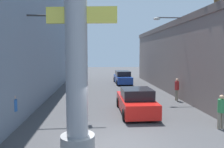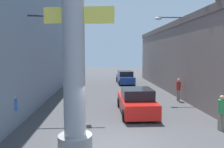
# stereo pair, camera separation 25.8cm
# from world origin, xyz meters

# --- Properties ---
(ground_plane) EXTENTS (84.84, 84.84, 0.00)m
(ground_plane) POSITION_xyz_m (0.00, 10.00, 0.00)
(ground_plane) COLOR #424244
(building_right) EXTENTS (6.94, 23.95, 6.50)m
(building_right) POSITION_xyz_m (9.21, 12.70, 3.26)
(building_right) COLOR slate
(building_right) RESTS_ON ground
(neon_sign_pole) EXTENTS (2.79, 1.25, 9.67)m
(neon_sign_pole) POSITION_xyz_m (-1.59, -0.67, 4.28)
(neon_sign_pole) COLOR #9E9EA3
(neon_sign_pole) RESTS_ON ground
(street_lamp) EXTENTS (2.50, 0.28, 6.63)m
(street_lamp) POSITION_xyz_m (5.62, 8.57, 4.05)
(street_lamp) COLOR #59595E
(street_lamp) RESTS_ON ground
(traffic_light_mast) EXTENTS (5.16, 0.32, 5.93)m
(traffic_light_mast) POSITION_xyz_m (-4.44, 4.53, 4.18)
(traffic_light_mast) COLOR #333333
(traffic_light_mast) RESTS_ON ground
(car_lead) EXTENTS (2.05, 4.65, 1.56)m
(car_lead) POSITION_xyz_m (1.55, 4.67, 0.70)
(car_lead) COLOR black
(car_lead) RESTS_ON ground
(car_far) EXTENTS (1.96, 4.72, 1.56)m
(car_far) POSITION_xyz_m (2.44, 18.17, 0.74)
(car_far) COLOR black
(car_far) RESTS_ON ground
(palm_tree_near_right) EXTENTS (3.24, 2.91, 9.33)m
(palm_tree_near_right) POSITION_xyz_m (6.48, 4.45, 5.84)
(palm_tree_near_right) COLOR brown
(palm_tree_near_right) RESTS_ON ground
(palm_tree_far_left) EXTENTS (3.23, 3.27, 7.45)m
(palm_tree_far_left) POSITION_xyz_m (-6.40, 17.66, 5.12)
(palm_tree_far_left) COLOR brown
(palm_tree_far_left) RESTS_ON ground
(pedestrian_by_sign) EXTENTS (0.40, 0.40, 1.68)m
(pedestrian_by_sign) POSITION_xyz_m (5.12, 1.48, 0.98)
(pedestrian_by_sign) COLOR gray
(pedestrian_by_sign) RESTS_ON ground
(pedestrian_curb_left) EXTENTS (0.38, 0.38, 1.67)m
(pedestrian_curb_left) POSITION_xyz_m (-4.89, 2.24, 0.98)
(pedestrian_curb_left) COLOR black
(pedestrian_curb_left) RESTS_ON ground
(pedestrian_mid_right) EXTENTS (0.37, 0.37, 1.75)m
(pedestrian_mid_right) POSITION_xyz_m (5.38, 7.90, 1.02)
(pedestrian_mid_right) COLOR gray
(pedestrian_mid_right) RESTS_ON ground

